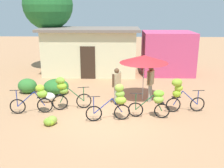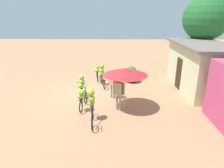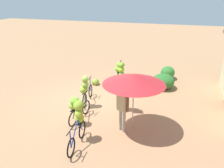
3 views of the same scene
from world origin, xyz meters
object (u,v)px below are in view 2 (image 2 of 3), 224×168
tree_behind_building (206,18)px  bicycle_by_shop (82,97)px  bicycle_center_loaded (82,85)px  banana_pile_on_ground (81,82)px  building_low (200,66)px  bicycle_rightmost (91,103)px  produce_sack (116,78)px  market_umbrella (125,71)px  person_vendor (113,81)px  bicycle_leftmost (97,71)px  person_bystander (119,91)px  bicycle_near_pile (102,73)px

tree_behind_building → bicycle_by_shop: 11.02m
bicycle_center_loaded → banana_pile_on_ground: 2.62m
building_low → bicycle_by_shop: building_low is taller
bicycle_rightmost → tree_behind_building: bearing=133.4°
tree_behind_building → produce_sack: bearing=-77.5°
building_low → market_umbrella: bearing=-58.5°
person_vendor → bicycle_leftmost: bearing=-159.9°
bicycle_center_loaded → person_vendor: (-0.02, 1.80, 0.20)m
bicycle_center_loaded → bicycle_rightmost: (2.59, 0.88, 0.06)m
produce_sack → person_bystander: bearing=1.8°
person_vendor → person_bystander: size_ratio=0.97×
building_low → person_vendor: (1.81, -5.61, -0.49)m
market_umbrella → building_low: bearing=121.5°
banana_pile_on_ground → bicycle_near_pile: bearing=79.7°
building_low → market_umbrella: size_ratio=2.81×
bicycle_center_loaded → person_vendor: 1.81m
market_umbrella → person_bystander: (0.30, -0.32, -0.90)m
market_umbrella → bicycle_rightmost: 2.33m
building_low → produce_sack: (-1.40, -5.44, -1.29)m
bicycle_by_shop → person_vendor: bearing=134.8°
bicycle_near_pile → person_bystander: bearing=16.1°
market_umbrella → bicycle_near_pile: market_umbrella is taller
building_low → person_vendor: 5.92m
bicycle_leftmost → bicycle_center_loaded: (3.25, -0.61, 0.11)m
person_vendor → banana_pile_on_ground: bearing=-136.7°
building_low → bicycle_near_pile: bearing=-93.3°
bicycle_center_loaded → produce_sack: bicycle_center_loaded is taller
bicycle_by_shop → person_bystander: (0.02, 1.86, 0.35)m
person_vendor → person_bystander: person_bystander is taller
market_umbrella → bicycle_near_pile: size_ratio=1.36×
market_umbrella → bicycle_near_pile: bearing=-157.8°
market_umbrella → person_vendor: (-1.24, -0.64, -0.94)m
building_low → banana_pile_on_ground: size_ratio=9.95×
building_low → market_umbrella: (3.04, -4.98, 0.45)m
bicycle_leftmost → person_bystander: 5.02m
bicycle_center_loaded → banana_pile_on_ground: (-2.47, -0.52, -0.67)m
person_bystander → banana_pile_on_ground: bearing=-146.6°
bicycle_center_loaded → market_umbrella: bearing=63.3°
building_low → bicycle_rightmost: 7.90m
bicycle_near_pile → produce_sack: bicycle_near_pile is taller
bicycle_near_pile → banana_pile_on_ground: bearing=-100.3°
bicycle_rightmost → person_bystander: person_bystander is taller
bicycle_center_loaded → produce_sack: (-3.22, 1.97, -0.60)m
market_umbrella → bicycle_rightmost: market_umbrella is taller
building_low → tree_behind_building: size_ratio=1.04×
person_bystander → building_low: bearing=122.3°
building_low → produce_sack: building_low is taller
produce_sack → building_low: bearing=75.5°
bicycle_leftmost → bicycle_rightmost: bicycle_rightmost is taller
bicycle_leftmost → person_vendor: (3.23, 1.19, 0.31)m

